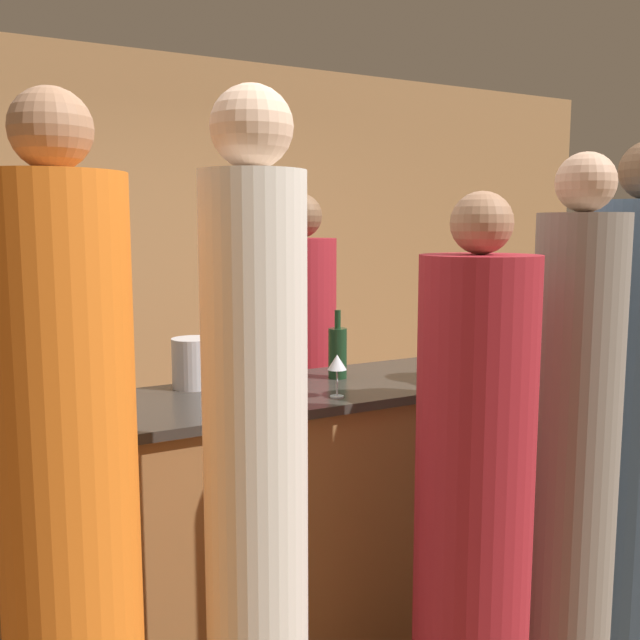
% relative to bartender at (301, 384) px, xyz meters
% --- Properties ---
extents(ground_plane, '(14.00, 14.00, 0.00)m').
position_rel_bartender_xyz_m(ground_plane, '(-0.46, -0.81, -0.85)').
color(ground_plane, brown).
extents(back_wall, '(8.00, 0.08, 2.80)m').
position_rel_bartender_xyz_m(back_wall, '(-0.46, 1.51, 0.55)').
color(back_wall, '#A37547').
rests_on(back_wall, ground_plane).
extents(bar_counter, '(2.85, 0.63, 1.03)m').
position_rel_bartender_xyz_m(bar_counter, '(-0.46, -0.81, -0.33)').
color(bar_counter, '#996638').
rests_on(bar_counter, ground_plane).
extents(bartender, '(0.37, 0.37, 1.83)m').
position_rel_bartender_xyz_m(bartender, '(0.00, 0.00, 0.00)').
color(bartender, maroon).
rests_on(bartender, ground_plane).
extents(guest_0, '(0.31, 0.31, 1.91)m').
position_rel_bartender_xyz_m(guest_0, '(0.26, -1.57, 0.05)').
color(guest_0, gray).
rests_on(guest_0, ground_plane).
extents(guest_1, '(0.29, 0.29, 2.03)m').
position_rel_bartender_xyz_m(guest_1, '(-0.92, -1.51, 0.13)').
color(guest_1, silver).
rests_on(guest_1, ground_plane).
extents(guest_2, '(0.37, 0.37, 1.77)m').
position_rel_bartender_xyz_m(guest_2, '(-0.20, -1.59, -0.03)').
color(guest_2, maroon).
rests_on(guest_2, ground_plane).
extents(guest_3, '(0.34, 0.34, 1.99)m').
position_rel_bartender_xyz_m(guest_3, '(-1.40, -1.45, 0.08)').
color(guest_3, orange).
rests_on(guest_3, ground_plane).
extents(guest_4, '(0.37, 0.37, 1.98)m').
position_rel_bartender_xyz_m(guest_4, '(0.70, -1.48, 0.08)').
color(guest_4, '#4C6B93').
rests_on(guest_4, ground_plane).
extents(wine_bottle_0, '(0.08, 0.08, 0.29)m').
position_rel_bartender_xyz_m(wine_bottle_0, '(-0.19, -0.72, 0.30)').
color(wine_bottle_0, '#19381E').
rests_on(wine_bottle_0, bar_counter).
extents(ice_bucket, '(0.17, 0.17, 0.20)m').
position_rel_bartender_xyz_m(ice_bucket, '(-0.78, -0.59, 0.28)').
color(ice_bucket, silver).
rests_on(ice_bucket, bar_counter).
extents(wine_glass_0, '(0.06, 0.06, 0.16)m').
position_rel_bartender_xyz_m(wine_glass_0, '(0.84, -0.79, 0.31)').
color(wine_glass_0, silver).
rests_on(wine_glass_0, bar_counter).
extents(wine_glass_1, '(0.08, 0.08, 0.18)m').
position_rel_bartender_xyz_m(wine_glass_1, '(0.38, -0.90, 0.33)').
color(wine_glass_1, silver).
rests_on(wine_glass_1, bar_counter).
extents(wine_glass_2, '(0.08, 0.08, 0.15)m').
position_rel_bartender_xyz_m(wine_glass_2, '(-0.63, -0.81, 0.30)').
color(wine_glass_2, silver).
rests_on(wine_glass_2, bar_counter).
extents(wine_glass_3, '(0.07, 0.07, 0.16)m').
position_rel_bartender_xyz_m(wine_glass_3, '(-0.37, -1.01, 0.31)').
color(wine_glass_3, silver).
rests_on(wine_glass_3, bar_counter).
extents(wine_glass_5, '(0.07, 0.07, 0.18)m').
position_rel_bartender_xyz_m(wine_glass_5, '(0.71, -0.90, 0.32)').
color(wine_glass_5, silver).
rests_on(wine_glass_5, bar_counter).
extents(wine_glass_6, '(0.07, 0.07, 0.17)m').
position_rel_bartender_xyz_m(wine_glass_6, '(0.85, -0.95, 0.31)').
color(wine_glass_6, silver).
rests_on(wine_glass_6, bar_counter).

